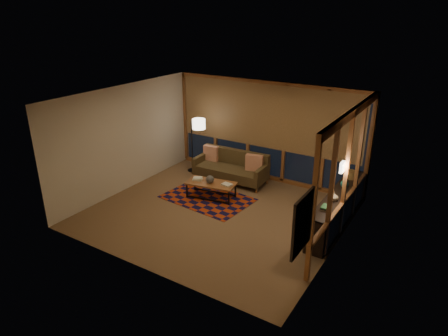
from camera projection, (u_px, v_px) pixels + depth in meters
The scene contains 21 objects.
floor at pixel (217, 213), 9.27m from camera, with size 5.50×5.00×0.01m, color #976B4C.
ceiling at pixel (216, 98), 8.26m from camera, with size 5.50×5.00×0.01m, color silver.
walls at pixel (217, 159), 8.76m from camera, with size 5.51×5.01×2.70m.
window_wall_back at pixel (266, 131), 10.67m from camera, with size 5.30×0.16×2.60m, color #A05F35, non-canonical shape.
window_wall_right at pixel (346, 175), 7.92m from camera, with size 0.16×3.70×2.60m, color #A05F35, non-canonical shape.
wall_art at pixel (302, 223), 5.94m from camera, with size 0.06×0.74×0.94m, color red, non-canonical shape.
wall_sconce at pixel (342, 167), 7.75m from camera, with size 0.12×0.18×0.22m, color #FFEDCF, non-canonical shape.
sofa at pixel (230, 167), 10.81m from camera, with size 1.98×0.80×0.81m, color brown, non-canonical shape.
pillow_left at pixel (211, 153), 11.23m from camera, with size 0.44×0.15×0.44m, color #D64718, non-canonical shape.
pillow_right at pixel (254, 162), 10.52m from camera, with size 0.46×0.15×0.46m, color #D64718, non-canonical shape.
area_rug at pixel (207, 198), 9.97m from camera, with size 2.12×1.41×0.01m, color #B43811.
coffee_table at pixel (211, 190), 9.95m from camera, with size 1.22×0.56×0.41m, color #A05F35, non-canonical shape.
book_stack_a at pixel (197, 179), 9.99m from camera, with size 0.26×0.20×0.08m, color white, non-canonical shape.
book_stack_b at pixel (227, 184), 9.71m from camera, with size 0.23×0.18×0.05m, color white, non-canonical shape.
ceramic_pot at pixel (210, 179), 9.82m from camera, with size 0.20×0.20×0.20m, color black.
floor_lamp at pixel (192, 144), 11.37m from camera, with size 0.55×0.36×1.64m, color black, non-canonical shape.
bookshelf at pixel (338, 208), 8.69m from camera, with size 0.40×2.98×0.75m, color #2E2019, non-canonical shape.
basket at pixel (351, 175), 9.24m from camera, with size 0.24×0.24×0.18m, color #AF7E43.
teal_bowl at pixel (344, 184), 8.76m from camera, with size 0.18×0.18×0.18m, color #18605C.
vase at pixel (334, 196), 8.16m from camera, with size 0.19×0.19×0.20m, color tan.
shelf_book_stack at pixel (326, 208), 7.83m from camera, with size 0.16×0.22×0.07m, color white, non-canonical shape.
Camera 1 is at (4.48, -6.88, 4.43)m, focal length 32.00 mm.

